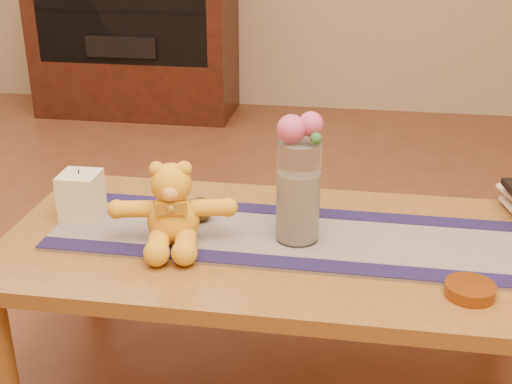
% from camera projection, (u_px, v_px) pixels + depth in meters
% --- Properties ---
extents(floor, '(5.50, 5.50, 0.00)m').
position_uv_depth(floor, '(273.00, 381.00, 1.92)').
color(floor, brown).
rests_on(floor, ground).
extents(coffee_table_top, '(1.40, 0.70, 0.04)m').
position_uv_depth(coffee_table_top, '(275.00, 246.00, 1.75)').
color(coffee_table_top, brown).
rests_on(coffee_table_top, floor).
extents(table_leg_fl, '(0.07, 0.07, 0.41)m').
position_uv_depth(table_leg_fl, '(1.00, 363.00, 1.67)').
color(table_leg_fl, brown).
rests_on(table_leg_fl, floor).
extents(table_leg_bl, '(0.07, 0.07, 0.41)m').
position_uv_depth(table_leg_bl, '(90.00, 251.00, 2.19)').
color(table_leg_bl, brown).
rests_on(table_leg_bl, floor).
extents(table_leg_br, '(0.07, 0.07, 0.41)m').
position_uv_depth(table_leg_br, '(501.00, 284.00, 2.01)').
color(table_leg_br, brown).
rests_on(table_leg_br, floor).
extents(persian_runner, '(1.20, 0.36, 0.01)m').
position_uv_depth(persian_runner, '(284.00, 236.00, 1.75)').
color(persian_runner, '#201A49').
rests_on(persian_runner, coffee_table_top).
extents(runner_border_near, '(1.20, 0.07, 0.00)m').
position_uv_depth(runner_border_near, '(276.00, 262.00, 1.62)').
color(runner_border_near, '#1A143C').
rests_on(runner_border_near, persian_runner).
extents(runner_border_far, '(1.20, 0.07, 0.00)m').
position_uv_depth(runner_border_far, '(291.00, 211.00, 1.88)').
color(runner_border_far, '#1A143C').
rests_on(runner_border_far, persian_runner).
extents(teddy_bear, '(0.34, 0.30, 0.20)m').
position_uv_depth(teddy_bear, '(172.00, 204.00, 1.68)').
color(teddy_bear, '#F3AB1E').
rests_on(teddy_bear, persian_runner).
extents(pillar_candle, '(0.10, 0.10, 0.12)m').
position_uv_depth(pillar_candle, '(81.00, 195.00, 1.83)').
color(pillar_candle, beige).
rests_on(pillar_candle, persian_runner).
extents(candle_wick, '(0.00, 0.00, 0.01)m').
position_uv_depth(candle_wick, '(79.00, 172.00, 1.81)').
color(candle_wick, black).
rests_on(candle_wick, pillar_candle).
extents(glass_vase, '(0.11, 0.11, 0.26)m').
position_uv_depth(glass_vase, '(298.00, 192.00, 1.68)').
color(glass_vase, silver).
rests_on(glass_vase, persian_runner).
extents(potpourri_fill, '(0.09, 0.09, 0.18)m').
position_uv_depth(potpourri_fill, '(298.00, 206.00, 1.69)').
color(potpourri_fill, beige).
rests_on(potpourri_fill, glass_vase).
extents(rose_left, '(0.07, 0.07, 0.07)m').
position_uv_depth(rose_left, '(291.00, 129.00, 1.61)').
color(rose_left, '#D24A74').
rests_on(rose_left, glass_vase).
extents(rose_right, '(0.06, 0.06, 0.06)m').
position_uv_depth(rose_right, '(311.00, 124.00, 1.61)').
color(rose_right, '#D24A74').
rests_on(rose_right, glass_vase).
extents(blue_flower_back, '(0.04, 0.04, 0.04)m').
position_uv_depth(blue_flower_back, '(305.00, 127.00, 1.65)').
color(blue_flower_back, '#5653B4').
rests_on(blue_flower_back, glass_vase).
extents(blue_flower_side, '(0.04, 0.04, 0.04)m').
position_uv_depth(blue_flower_side, '(288.00, 131.00, 1.64)').
color(blue_flower_side, '#5653B4').
rests_on(blue_flower_side, glass_vase).
extents(leaf_sprig, '(0.03, 0.03, 0.03)m').
position_uv_depth(leaf_sprig, '(316.00, 138.00, 1.60)').
color(leaf_sprig, '#33662D').
rests_on(leaf_sprig, glass_vase).
extents(bronze_ball, '(0.08, 0.08, 0.07)m').
position_uv_depth(bronze_ball, '(201.00, 209.00, 1.81)').
color(bronze_ball, '#473817').
rests_on(bronze_ball, persian_runner).
extents(amber_dish, '(0.12, 0.12, 0.03)m').
position_uv_depth(amber_dish, '(470.00, 290.00, 1.49)').
color(amber_dish, '#BF5914').
rests_on(amber_dish, coffee_table_top).
extents(media_cabinet, '(1.20, 0.50, 1.10)m').
position_uv_depth(media_cabinet, '(134.00, 24.00, 4.12)').
color(media_cabinet, black).
rests_on(media_cabinet, floor).
extents(cabinet_cavity, '(1.02, 0.03, 0.61)m').
position_uv_depth(cabinet_cavity, '(120.00, 11.00, 3.86)').
color(cabinet_cavity, black).
rests_on(cabinet_cavity, media_cabinet).
extents(cabinet_shelf, '(1.02, 0.20, 0.02)m').
position_uv_depth(cabinet_shelf, '(124.00, 9.00, 3.94)').
color(cabinet_shelf, black).
rests_on(cabinet_shelf, media_cabinet).
extents(stereo_lower, '(0.42, 0.28, 0.12)m').
position_uv_depth(stereo_lower, '(128.00, 43.00, 4.04)').
color(stereo_lower, black).
rests_on(stereo_lower, media_cabinet).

